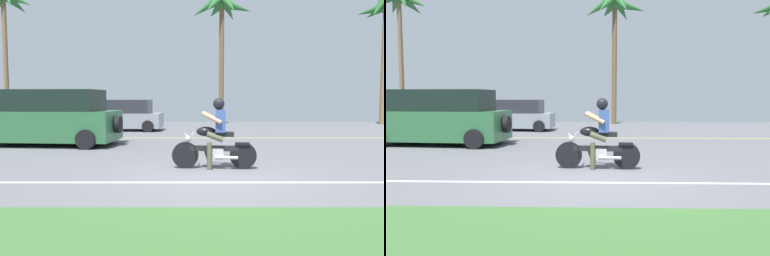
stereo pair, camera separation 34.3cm
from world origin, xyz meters
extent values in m
cube|color=slate|center=(0.00, 3.00, -0.02)|extent=(56.00, 30.00, 0.04)
cube|color=silver|center=(0.00, -0.30, 0.00)|extent=(50.40, 0.12, 0.01)
cube|color=yellow|center=(0.00, 7.91, 0.00)|extent=(50.40, 0.12, 0.01)
cylinder|color=black|center=(-0.64, 1.22, 0.31)|extent=(0.63, 0.14, 0.62)
cylinder|color=black|center=(0.70, 1.13, 0.31)|extent=(0.63, 0.14, 0.62)
cylinder|color=#B7BAC1|center=(-0.53, 1.22, 0.57)|extent=(0.28, 0.07, 0.54)
cube|color=black|center=(0.03, 1.18, 0.48)|extent=(1.13, 0.18, 0.12)
cube|color=#B7BAC1|center=(0.09, 1.17, 0.35)|extent=(0.34, 0.23, 0.25)
ellipsoid|color=black|center=(-0.15, 1.19, 0.87)|extent=(0.46, 0.25, 0.23)
cube|color=black|center=(0.24, 1.16, 0.81)|extent=(0.51, 0.26, 0.10)
cube|color=black|center=(0.68, 1.13, 0.59)|extent=(0.34, 0.19, 0.06)
cylinder|color=#B7BAC1|center=(-0.45, 1.21, 0.82)|extent=(0.08, 0.64, 0.04)
sphere|color=#B7BAC1|center=(-0.58, 1.22, 0.70)|extent=(0.14, 0.14, 0.14)
cylinder|color=#B7BAC1|center=(0.31, 1.03, 0.28)|extent=(0.52, 0.11, 0.07)
cube|color=#334C8C|center=(0.18, 1.17, 1.12)|extent=(0.25, 0.35, 0.52)
sphere|color=black|center=(0.14, 1.17, 1.51)|extent=(0.27, 0.27, 0.27)
cylinder|color=#51563D|center=(0.06, 1.28, 0.76)|extent=(0.42, 0.16, 0.26)
cylinder|color=#51563D|center=(0.05, 1.07, 0.76)|extent=(0.42, 0.16, 0.26)
cylinder|color=#51563D|center=(-0.08, 1.04, 0.32)|extent=(0.12, 0.12, 0.63)
cylinder|color=#51563D|center=(-0.10, 1.31, 0.28)|extent=(0.22, 0.13, 0.35)
cylinder|color=tan|center=(-0.01, 1.39, 1.20)|extent=(0.47, 0.13, 0.29)
cylinder|color=tan|center=(-0.04, 0.97, 1.20)|extent=(0.47, 0.13, 0.29)
cube|color=#2D663D|center=(-5.45, 5.63, 0.68)|extent=(4.84, 2.45, 1.01)
cube|color=black|center=(-5.36, 5.62, 1.56)|extent=(3.51, 2.05, 0.73)
cylinder|color=black|center=(-3.68, 6.49, 0.32)|extent=(0.66, 0.28, 0.64)
cylinder|color=black|center=(-7.04, 6.79, 0.32)|extent=(0.66, 0.28, 0.64)
cylinder|color=black|center=(-3.87, 4.46, 0.32)|extent=(0.66, 0.28, 0.64)
cylinder|color=black|center=(-3.02, 5.41, 0.73)|extent=(0.25, 0.59, 0.58)
cube|color=navy|center=(-9.08, 13.09, 0.52)|extent=(3.95, 1.87, 0.74)
cube|color=black|center=(-8.84, 13.10, 1.23)|extent=(2.31, 1.56, 0.68)
cylinder|color=black|center=(-7.72, 14.00, 0.28)|extent=(0.57, 0.20, 0.56)
cylinder|color=black|center=(-10.51, 13.87, 0.28)|extent=(0.57, 0.20, 0.56)
cylinder|color=black|center=(-7.65, 12.30, 0.28)|extent=(0.57, 0.20, 0.56)
cylinder|color=black|center=(-10.43, 12.17, 0.28)|extent=(0.57, 0.20, 0.56)
cube|color=#8C939E|center=(-3.86, 11.48, 0.51)|extent=(3.82, 1.94, 0.72)
cube|color=#2D2F36|center=(-3.64, 11.47, 1.21)|extent=(2.25, 1.59, 0.66)
cylinder|color=black|center=(-2.47, 12.23, 0.28)|extent=(0.57, 0.22, 0.56)
cylinder|color=black|center=(-5.14, 12.41, 0.28)|extent=(0.57, 0.22, 0.56)
cylinder|color=black|center=(-2.59, 10.55, 0.28)|extent=(0.57, 0.22, 0.56)
cylinder|color=black|center=(-5.26, 10.73, 0.28)|extent=(0.57, 0.22, 0.56)
cone|color=#235B28|center=(10.99, 16.66, 6.97)|extent=(1.18, 1.98, 1.07)
cone|color=#235B28|center=(10.56, 16.33, 6.97)|extent=(1.91, 1.53, 0.96)
cone|color=#235B28|center=(10.57, 15.46, 6.97)|extent=(1.78, 1.47, 1.70)
cylinder|color=brown|center=(1.35, 16.30, 3.71)|extent=(0.30, 0.30, 7.43)
sphere|color=#28662D|center=(1.35, 16.30, 7.43)|extent=(0.79, 0.79, 0.79)
cone|color=#28662D|center=(2.24, 16.48, 7.20)|extent=(2.22, 1.12, 1.16)
cone|color=#28662D|center=(1.80, 17.09, 7.20)|extent=(1.67, 2.18, 1.67)
cone|color=#28662D|center=(1.05, 17.16, 7.20)|extent=(1.38, 2.25, 1.23)
cone|color=#28662D|center=(0.45, 16.40, 7.20)|extent=(2.16, 0.95, 1.68)
cone|color=#28662D|center=(0.84, 15.55, 7.20)|extent=(1.76, 2.13, 1.71)
cone|color=#28662D|center=(1.66, 15.46, 7.20)|extent=(1.40, 2.18, 1.77)
cylinder|color=brown|center=(-11.54, 15.29, 3.79)|extent=(0.28, 0.28, 7.58)
cone|color=#28662D|center=(-11.26, 16.12, 7.36)|extent=(1.34, 2.19, 1.42)
cone|color=#28662D|center=(-12.10, 15.97, 7.36)|extent=(1.85, 2.05, 1.42)
camera|label=1|loc=(-0.48, -7.67, 1.66)|focal=35.89mm
camera|label=2|loc=(-0.14, -7.67, 1.66)|focal=35.89mm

